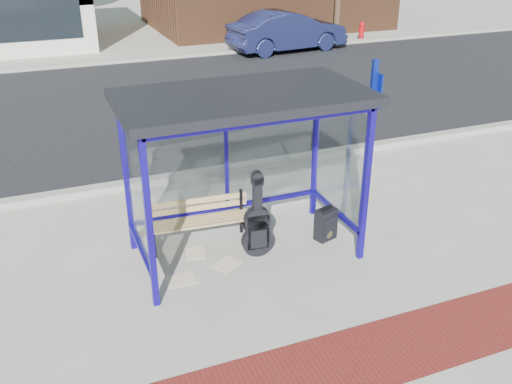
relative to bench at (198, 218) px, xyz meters
name	(u,v)px	position (x,y,z in m)	size (l,w,h in m)	color
ground	(245,252)	(0.55, -0.53, -0.42)	(120.00, 120.00, 0.00)	#B2ADA0
brick_paver_strip	(329,368)	(0.55, -3.13, -0.42)	(60.00, 1.00, 0.01)	maroon
curb_near	(190,175)	(0.55, 2.37, -0.36)	(60.00, 0.25, 0.12)	gray
street_asphalt	(137,105)	(0.55, 7.47, -0.42)	(60.00, 10.00, 0.00)	black
curb_far	(107,62)	(0.55, 12.57, -0.36)	(60.00, 0.25, 0.12)	gray
far_sidewalk	(100,53)	(0.55, 14.47, -0.42)	(60.00, 4.00, 0.01)	#B2ADA0
bus_shelter	(242,117)	(0.55, -0.46, 1.65)	(3.30, 1.80, 2.42)	#180D93
bench	(198,218)	(0.00, 0.00, 0.00)	(1.60, 0.51, 0.74)	black
guitar_bag	(257,227)	(0.69, -0.65, 0.04)	(0.47, 0.18, 1.25)	black
suitcase	(326,224)	(1.83, -0.62, -0.17)	(0.36, 0.29, 0.55)	black
backpack	(324,228)	(1.83, -0.59, -0.25)	(0.35, 0.33, 0.36)	#2A2917
sign_post	(370,136)	(2.64, -0.38, 1.07)	(0.12, 0.33, 2.65)	#0D1F91
newspaper_a	(196,253)	(-0.14, -0.28, -0.42)	(0.36, 0.28, 0.01)	white
newspaper_b	(181,280)	(-0.52, -0.87, -0.42)	(0.41, 0.32, 0.01)	white
newspaper_c	(227,264)	(0.19, -0.73, -0.42)	(0.38, 0.30, 0.01)	white
parked_car	(288,31)	(7.11, 12.21, 0.30)	(1.54, 4.41, 1.45)	#1A204B
fire_hydrant	(362,30)	(10.75, 12.94, -0.02)	(0.34, 0.22, 0.74)	red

